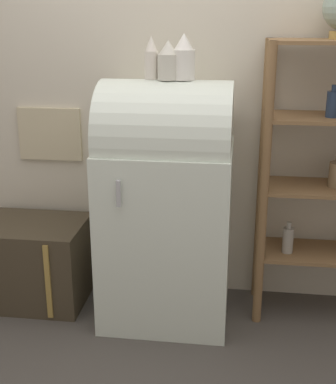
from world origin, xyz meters
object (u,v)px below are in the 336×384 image
object	(u,v)px
refrigerator	(167,200)
vase_left	(151,59)
vase_right	(184,58)
vase_center	(168,61)
suitcase_trunk	(35,262)

from	to	relation	value
refrigerator	vase_left	xyz separation A→B (m)	(-0.08, 0.02, 0.76)
vase_right	vase_center	bearing A→B (deg)	-169.59
vase_center	vase_right	distance (m)	0.08
suitcase_trunk	vase_right	bearing A→B (deg)	-2.02
suitcase_trunk	vase_right	distance (m)	1.52
vase_left	vase_right	size ratio (longest dim) A/B	0.94
suitcase_trunk	vase_right	world-z (taller)	vase_right
refrigerator	vase_center	distance (m)	0.75
vase_left	vase_center	bearing A→B (deg)	-14.50
vase_left	vase_right	bearing A→B (deg)	-3.04
suitcase_trunk	vase_left	distance (m)	1.42
vase_left	suitcase_trunk	bearing A→B (deg)	178.21
suitcase_trunk	vase_center	xyz separation A→B (m)	(0.83, -0.05, 1.20)
vase_left	vase_right	world-z (taller)	vase_right
vase_center	refrigerator	bearing A→B (deg)	140.44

